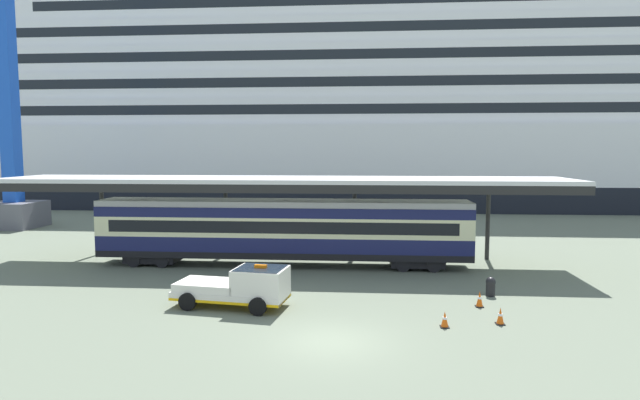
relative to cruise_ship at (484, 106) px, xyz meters
name	(u,v)px	position (x,y,z in m)	size (l,w,h in m)	color
ground_plane	(331,341)	(-17.19, -52.31, -13.07)	(400.00, 400.00, 0.00)	#626B58
cruise_ship	(484,106)	(0.00, 0.00, 0.00)	(151.55, 22.61, 37.75)	black
platform_canopy	(284,181)	(-20.91, -39.14, -7.82)	(35.06, 5.81, 5.47)	silver
train_carriage	(283,229)	(-20.91, -39.54, -10.76)	(22.84, 2.81, 4.11)	black
service_truck	(241,286)	(-21.53, -48.29, -12.08)	(5.44, 2.82, 2.02)	silver
traffic_cone_near	(445,319)	(-12.68, -50.37, -12.74)	(0.36, 0.36, 0.67)	black
traffic_cone_mid	(480,299)	(-10.64, -47.41, -12.71)	(0.36, 0.36, 0.74)	black
traffic_cone_far	(500,316)	(-10.33, -49.82, -12.72)	(0.36, 0.36, 0.71)	black
dockside_crane	(10,60)	(-47.99, -25.30, 2.26)	(10.87, 4.40, 50.84)	#595960
quay_bollard	(491,286)	(-9.69, -45.53, -12.55)	(0.48, 0.48, 0.96)	black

